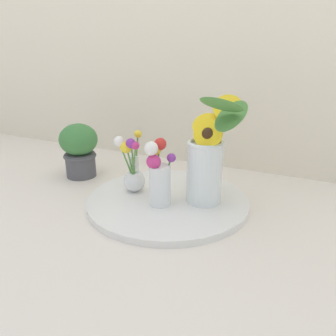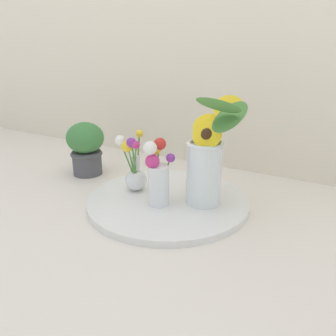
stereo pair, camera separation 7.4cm
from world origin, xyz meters
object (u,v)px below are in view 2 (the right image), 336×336
mason_jar_sunflowers (207,161)px  vase_small_center (158,175)px  potted_plant (86,146)px  serving_tray (168,200)px  vase_bulb_right (134,169)px

mason_jar_sunflowers → vase_small_center: mason_jar_sunflowers is taller
potted_plant → vase_small_center: bearing=-17.4°
serving_tray → vase_small_center: (-0.01, -0.05, 0.11)m
serving_tray → potted_plant: size_ratio=2.47×
vase_small_center → mason_jar_sunflowers: bearing=32.8°
serving_tray → mason_jar_sunflowers: 0.19m
mason_jar_sunflowers → serving_tray: bearing=-166.2°
mason_jar_sunflowers → potted_plant: mason_jar_sunflowers is taller
vase_bulb_right → potted_plant: bearing=163.7°
vase_small_center → potted_plant: size_ratio=0.96×
vase_small_center → vase_bulb_right: (-0.12, 0.04, -0.02)m
mason_jar_sunflowers → vase_small_center: 0.16m
serving_tray → mason_jar_sunflowers: size_ratio=1.46×
serving_tray → potted_plant: 0.44m
serving_tray → vase_bulb_right: (-0.13, -0.01, 0.09)m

